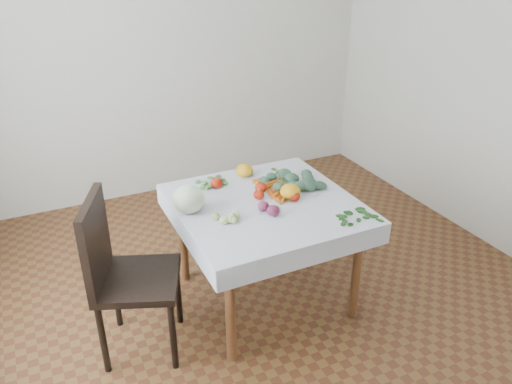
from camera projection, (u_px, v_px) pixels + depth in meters
ground at (264, 296)px, 3.55m from camera, size 4.00×4.00×0.00m
back_wall at (168, 53)px, 4.55m from camera, size 4.00×0.04×2.70m
table at (265, 216)px, 3.25m from camera, size 1.00×1.00×0.75m
tablecloth at (265, 203)px, 3.21m from camera, size 1.12×1.12×0.01m
chair at (120, 268)px, 2.86m from camera, size 0.60×0.60×1.02m
cabbage at (189, 199)px, 3.06m from camera, size 0.24×0.24×0.18m
tomato_a at (217, 183)px, 3.38m from camera, size 0.09×0.09×0.07m
tomato_b at (294, 196)px, 3.22m from camera, size 0.08×0.08×0.07m
tomato_c at (259, 195)px, 3.24m from camera, size 0.09×0.09×0.06m
tomato_d at (261, 188)px, 3.32m from camera, size 0.08×0.08×0.07m
heirloom_back at (244, 170)px, 3.55m from camera, size 0.16×0.16×0.09m
heirloom_front at (290, 191)px, 3.24m from camera, size 0.14×0.14×0.09m
onion_a at (263, 206)px, 3.10m from camera, size 0.07×0.07×0.06m
onion_b at (273, 210)px, 3.04m from camera, size 0.10×0.10×0.07m
tomatillo_cluster at (228, 218)px, 2.98m from camera, size 0.16×0.11×0.05m
carrot_bunch at (277, 186)px, 3.38m from camera, size 0.23×0.41×0.03m
kale_bunch at (290, 182)px, 3.42m from camera, size 0.40×0.30×0.05m
basil_bunch at (358, 218)px, 3.01m from camera, size 0.28×0.19×0.01m
dill_bunch at (212, 182)px, 3.45m from camera, size 0.22×0.16×0.02m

